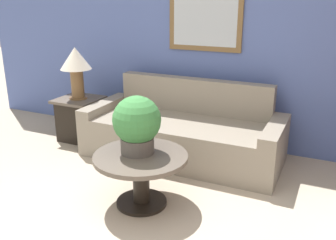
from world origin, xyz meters
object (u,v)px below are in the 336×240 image
Objects in this scene: couch_main at (183,133)px; coffee_table at (141,169)px; table_lamp at (76,64)px; potted_plant_on_table at (137,124)px; side_table at (80,118)px.

couch_main reaches higher than coffee_table.
potted_plant_on_table is at bearing -35.92° from table_lamp.
coffee_table is at bearing -35.91° from side_table.
couch_main is 4.39× the size of potted_plant_on_table.
potted_plant_on_table is at bearing 144.41° from coffee_table.
table_lamp reaches higher than couch_main.
coffee_table is (0.07, -1.15, 0.07)m from couch_main.
table_lamp is at bearing 144.09° from coffee_table.
potted_plant_on_table is (-0.05, 0.03, 0.41)m from coffee_table.
table_lamp reaches higher than side_table.
potted_plant_on_table reaches higher than coffee_table.
couch_main is 1.44m from side_table.
side_table is at bearing 180.00° from table_lamp.
side_table is at bearing 144.09° from coffee_table.
table_lamp is at bearing -178.03° from couch_main.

